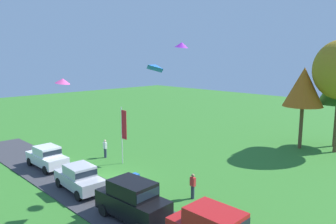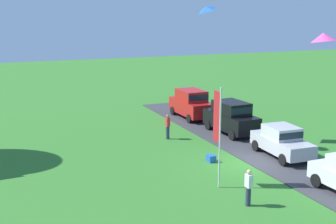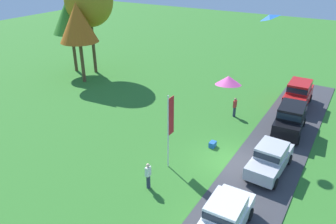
% 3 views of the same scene
% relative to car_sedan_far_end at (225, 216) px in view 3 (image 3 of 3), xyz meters
% --- Properties ---
extents(ground_plane, '(120.00, 120.00, 0.00)m').
position_rel_car_sedan_far_end_xyz_m(ground_plane, '(5.99, 2.21, -1.04)').
color(ground_plane, '#337528').
extents(pavement_strip, '(36.00, 4.40, 0.06)m').
position_rel_car_sedan_far_end_xyz_m(pavement_strip, '(5.99, -0.18, -1.01)').
color(pavement_strip, '#38383D').
rests_on(pavement_strip, ground).
extents(car_sedan_far_end, '(4.43, 2.02, 1.84)m').
position_rel_car_sedan_far_end_xyz_m(car_sedan_far_end, '(0.00, 0.00, 0.00)').
color(car_sedan_far_end, white).
rests_on(car_sedan_far_end, ground).
extents(car_sedan_by_flagpole, '(4.48, 2.13, 1.84)m').
position_rel_car_sedan_far_end_xyz_m(car_sedan_by_flagpole, '(6.27, -0.49, 0.00)').
color(car_sedan_by_flagpole, '#B7B7BC').
rests_on(car_sedan_by_flagpole, ground).
extents(car_suv_near_entrance, '(4.71, 2.28, 2.28)m').
position_rel_car_sedan_far_end_xyz_m(car_suv_near_entrance, '(12.07, -0.39, 0.25)').
color(car_suv_near_entrance, black).
rests_on(car_suv_near_entrance, ground).
extents(car_suv_mid_row, '(4.63, 2.11, 2.28)m').
position_rel_car_sedan_far_end_xyz_m(car_suv_mid_row, '(17.55, 0.13, 0.25)').
color(car_suv_mid_row, red).
rests_on(car_suv_mid_row, ground).
extents(person_beside_suv, '(0.36, 0.24, 1.71)m').
position_rel_car_sedan_far_end_xyz_m(person_beside_suv, '(12.57, 4.24, -0.16)').
color(person_beside_suv, '#2D334C').
rests_on(person_beside_suv, ground).
extents(person_watching_sky, '(0.36, 0.24, 1.71)m').
position_rel_car_sedan_far_end_xyz_m(person_watching_sky, '(0.94, 5.15, -0.16)').
color(person_watching_sky, '#2D334C').
rests_on(person_watching_sky, ground).
extents(tree_far_left, '(3.92, 3.92, 8.28)m').
position_rel_car_sedan_far_end_xyz_m(tree_far_left, '(12.21, 21.29, 5.24)').
color(tree_far_left, brown).
rests_on(tree_far_left, ground).
extents(tree_left_of_center, '(4.03, 4.03, 8.50)m').
position_rel_car_sedan_far_end_xyz_m(tree_left_of_center, '(14.40, 24.70, 5.41)').
color(tree_left_of_center, brown).
rests_on(tree_left_of_center, ground).
extents(tree_far_right, '(5.19, 5.19, 10.96)m').
position_rel_car_sedan_far_end_xyz_m(tree_far_right, '(15.24, 22.40, 7.04)').
color(tree_far_right, brown).
rests_on(tree_far_right, ground).
extents(flag_banner, '(0.71, 0.08, 5.04)m').
position_rel_car_sedan_far_end_xyz_m(flag_banner, '(3.65, 5.29, 2.15)').
color(flag_banner, silver).
rests_on(flag_banner, ground).
extents(cooler_box, '(0.56, 0.40, 0.40)m').
position_rel_car_sedan_far_end_xyz_m(cooler_box, '(7.12, 3.78, -0.84)').
color(cooler_box, blue).
rests_on(cooler_box, ground).
extents(kite_delta_trailing_tail, '(1.65, 1.63, 0.55)m').
position_rel_car_sedan_far_end_xyz_m(kite_delta_trailing_tail, '(1.58, 0.98, 6.36)').
color(kite_delta_trailing_tail, '#EA4C9E').
extents(kite_diamond_over_trees, '(1.09, 1.23, 0.61)m').
position_rel_car_sedan_far_end_xyz_m(kite_diamond_over_trees, '(11.42, 2.06, 7.66)').
color(kite_diamond_over_trees, blue).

